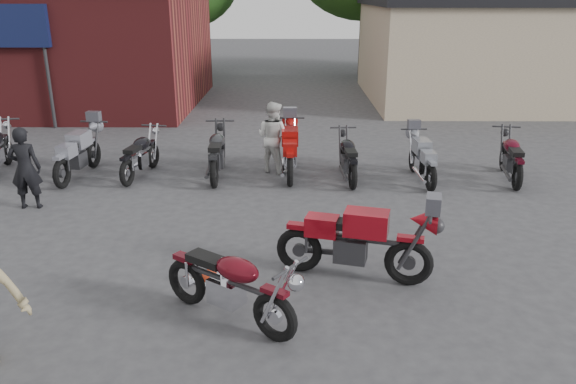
{
  "coord_description": "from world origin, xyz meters",
  "views": [
    {
      "loc": [
        0.56,
        -6.81,
        3.9
      ],
      "look_at": [
        0.48,
        1.61,
        0.9
      ],
      "focal_mm": 35.0,
      "sensor_mm": 36.0,
      "label": 1
    }
  ],
  "objects_px": {
    "person_dark": "(25,168)",
    "row_bike_6": "(422,157)",
    "row_bike_7": "(512,155)",
    "sportbike": "(357,238)",
    "helmet": "(209,277)",
    "person_light": "(273,137)",
    "row_bike_3": "(217,150)",
    "row_bike_4": "(290,148)",
    "row_bike_2": "(140,153)",
    "vintage_motorcycle": "(230,281)",
    "row_bike_1": "(78,151)",
    "row_bike_5": "(348,155)"
  },
  "relations": [
    {
      "from": "vintage_motorcycle",
      "to": "row_bike_3",
      "type": "xyz_separation_m",
      "value": [
        -0.92,
        5.91,
        0.02
      ]
    },
    {
      "from": "person_dark",
      "to": "row_bike_6",
      "type": "bearing_deg",
      "value": -174.55
    },
    {
      "from": "row_bike_7",
      "to": "row_bike_4",
      "type": "bearing_deg",
      "value": 95.3
    },
    {
      "from": "sportbike",
      "to": "helmet",
      "type": "height_order",
      "value": "sportbike"
    },
    {
      "from": "row_bike_4",
      "to": "sportbike",
      "type": "bearing_deg",
      "value": -169.21
    },
    {
      "from": "row_bike_3",
      "to": "row_bike_7",
      "type": "bearing_deg",
      "value": -93.53
    },
    {
      "from": "sportbike",
      "to": "row_bike_2",
      "type": "relative_size",
      "value": 1.15
    },
    {
      "from": "sportbike",
      "to": "row_bike_5",
      "type": "height_order",
      "value": "sportbike"
    },
    {
      "from": "helmet",
      "to": "row_bike_7",
      "type": "distance_m",
      "value": 7.65
    },
    {
      "from": "person_light",
      "to": "row_bike_4",
      "type": "height_order",
      "value": "person_light"
    },
    {
      "from": "row_bike_4",
      "to": "person_dark",
      "type": "bearing_deg",
      "value": 112.66
    },
    {
      "from": "row_bike_2",
      "to": "row_bike_7",
      "type": "height_order",
      "value": "row_bike_7"
    },
    {
      "from": "sportbike",
      "to": "row_bike_4",
      "type": "xyz_separation_m",
      "value": [
        -0.97,
        4.9,
        -0.01
      ]
    },
    {
      "from": "row_bike_1",
      "to": "helmet",
      "type": "bearing_deg",
      "value": -137.76
    },
    {
      "from": "row_bike_6",
      "to": "row_bike_7",
      "type": "bearing_deg",
      "value": -90.29
    },
    {
      "from": "person_light",
      "to": "row_bike_2",
      "type": "bearing_deg",
      "value": 40.08
    },
    {
      "from": "helmet",
      "to": "person_light",
      "type": "distance_m",
      "value": 5.46
    },
    {
      "from": "row_bike_3",
      "to": "row_bike_4",
      "type": "xyz_separation_m",
      "value": [
        1.62,
        0.14,
        0.02
      ]
    },
    {
      "from": "row_bike_1",
      "to": "row_bike_3",
      "type": "distance_m",
      "value": 3.08
    },
    {
      "from": "row_bike_3",
      "to": "row_bike_6",
      "type": "xyz_separation_m",
      "value": [
        4.49,
        -0.27,
        -0.06
      ]
    },
    {
      "from": "person_dark",
      "to": "person_light",
      "type": "relative_size",
      "value": 0.98
    },
    {
      "from": "row_bike_7",
      "to": "sportbike",
      "type": "bearing_deg",
      "value": 148.85
    },
    {
      "from": "vintage_motorcycle",
      "to": "row_bike_3",
      "type": "distance_m",
      "value": 5.98
    },
    {
      "from": "sportbike",
      "to": "row_bike_6",
      "type": "xyz_separation_m",
      "value": [
        1.9,
        4.48,
        -0.09
      ]
    },
    {
      "from": "person_light",
      "to": "row_bike_3",
      "type": "bearing_deg",
      "value": 50.62
    },
    {
      "from": "row_bike_2",
      "to": "person_light",
      "type": "bearing_deg",
      "value": -72.92
    },
    {
      "from": "vintage_motorcycle",
      "to": "row_bike_4",
      "type": "xyz_separation_m",
      "value": [
        0.7,
        6.05,
        0.04
      ]
    },
    {
      "from": "row_bike_1",
      "to": "row_bike_4",
      "type": "height_order",
      "value": "row_bike_4"
    },
    {
      "from": "row_bike_6",
      "to": "row_bike_2",
      "type": "bearing_deg",
      "value": 84.21
    },
    {
      "from": "person_dark",
      "to": "row_bike_6",
      "type": "height_order",
      "value": "person_dark"
    },
    {
      "from": "vintage_motorcycle",
      "to": "helmet",
      "type": "xyz_separation_m",
      "value": [
        -0.41,
        0.94,
        -0.47
      ]
    },
    {
      "from": "helmet",
      "to": "row_bike_2",
      "type": "distance_m",
      "value": 5.46
    },
    {
      "from": "vintage_motorcycle",
      "to": "row_bike_5",
      "type": "xyz_separation_m",
      "value": [
        1.97,
        5.75,
        -0.03
      ]
    },
    {
      "from": "person_dark",
      "to": "row_bike_4",
      "type": "bearing_deg",
      "value": -163.7
    },
    {
      "from": "row_bike_3",
      "to": "row_bike_5",
      "type": "relative_size",
      "value": 1.1
    },
    {
      "from": "row_bike_4",
      "to": "row_bike_1",
      "type": "bearing_deg",
      "value": 92.06
    },
    {
      "from": "row_bike_1",
      "to": "row_bike_7",
      "type": "distance_m",
      "value": 9.53
    },
    {
      "from": "row_bike_2",
      "to": "row_bike_7",
      "type": "xyz_separation_m",
      "value": [
        8.17,
        -0.18,
        0.01
      ]
    },
    {
      "from": "sportbike",
      "to": "row_bike_5",
      "type": "distance_m",
      "value": 4.6
    },
    {
      "from": "sportbike",
      "to": "helmet",
      "type": "xyz_separation_m",
      "value": [
        -2.08,
        -0.21,
        -0.52
      ]
    },
    {
      "from": "row_bike_6",
      "to": "sportbike",
      "type": "bearing_deg",
      "value": 153.76
    },
    {
      "from": "person_dark",
      "to": "row_bike_1",
      "type": "distance_m",
      "value": 1.94
    },
    {
      "from": "vintage_motorcycle",
      "to": "row_bike_6",
      "type": "height_order",
      "value": "vintage_motorcycle"
    },
    {
      "from": "row_bike_4",
      "to": "row_bike_5",
      "type": "height_order",
      "value": "row_bike_4"
    },
    {
      "from": "helmet",
      "to": "row_bike_6",
      "type": "height_order",
      "value": "row_bike_6"
    },
    {
      "from": "row_bike_2",
      "to": "row_bike_4",
      "type": "bearing_deg",
      "value": -78.25
    },
    {
      "from": "vintage_motorcycle",
      "to": "row_bike_3",
      "type": "bearing_deg",
      "value": 134.04
    },
    {
      "from": "sportbike",
      "to": "row_bike_4",
      "type": "height_order",
      "value": "sportbike"
    },
    {
      "from": "sportbike",
      "to": "row_bike_3",
      "type": "xyz_separation_m",
      "value": [
        -2.59,
        4.75,
        -0.03
      ]
    },
    {
      "from": "row_bike_4",
      "to": "row_bike_5",
      "type": "distance_m",
      "value": 1.31
    }
  ]
}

